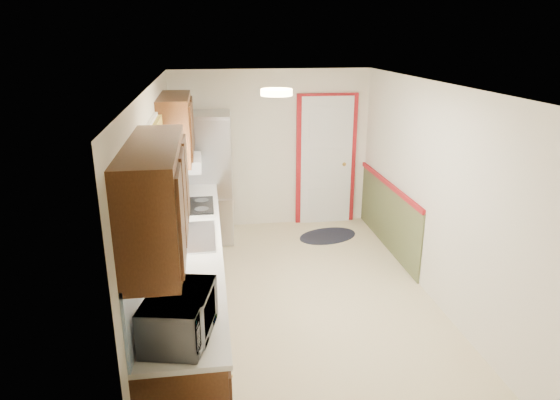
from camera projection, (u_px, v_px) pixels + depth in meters
name	position (u px, v px, depth m)	size (l,w,h in m)	color
room_shell	(302.00, 201.00, 5.27)	(3.20, 5.20, 2.52)	beige
kitchen_run	(185.00, 253.00, 4.95)	(0.63, 4.00, 2.20)	#3B1E0D
back_wall_trim	(339.00, 172.00, 7.58)	(1.12, 2.30, 2.08)	maroon
ceiling_fixture	(277.00, 92.00, 4.67)	(0.30, 0.30, 0.06)	#FFD88C
microwave	(179.00, 311.00, 3.29)	(0.59, 0.33, 0.40)	white
refrigerator	(205.00, 178.00, 7.14)	(0.81, 0.79, 1.85)	#B7B7BC
rug	(328.00, 236.00, 7.47)	(0.91, 0.58, 0.01)	black
cooktop	(191.00, 206.00, 5.89)	(0.52, 0.63, 0.02)	black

